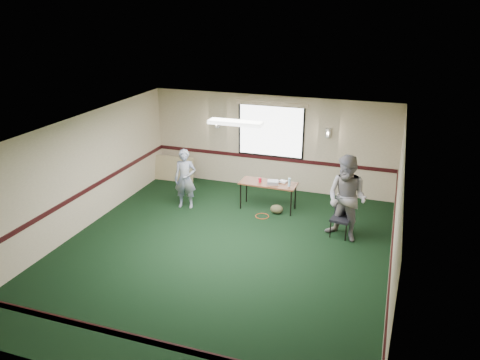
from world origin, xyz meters
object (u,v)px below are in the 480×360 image
(folding_table, at_px, (268,185))
(person_left, at_px, (185,179))
(projector, at_px, (273,182))
(conference_chair, at_px, (342,214))
(person_right, at_px, (347,199))

(folding_table, xyz_separation_m, person_left, (-2.08, -0.57, 0.11))
(folding_table, xyz_separation_m, projector, (0.14, -0.06, 0.10))
(conference_chair, distance_m, person_left, 4.11)
(folding_table, height_order, projector, projector)
(folding_table, xyz_separation_m, conference_chair, (2.01, -0.83, -0.16))
(folding_table, bearing_deg, person_right, -24.56)
(conference_chair, xyz_separation_m, person_right, (0.08, -0.17, 0.47))
(conference_chair, bearing_deg, folding_table, 166.03)
(projector, xyz_separation_m, person_right, (1.95, -0.95, 0.21))
(projector, distance_m, conference_chair, 2.04)
(folding_table, bearing_deg, person_left, -163.69)
(person_right, bearing_deg, conference_chair, 139.39)
(folding_table, bearing_deg, projector, -20.81)
(folding_table, distance_m, person_right, 2.34)
(projector, bearing_deg, conference_chair, -35.45)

